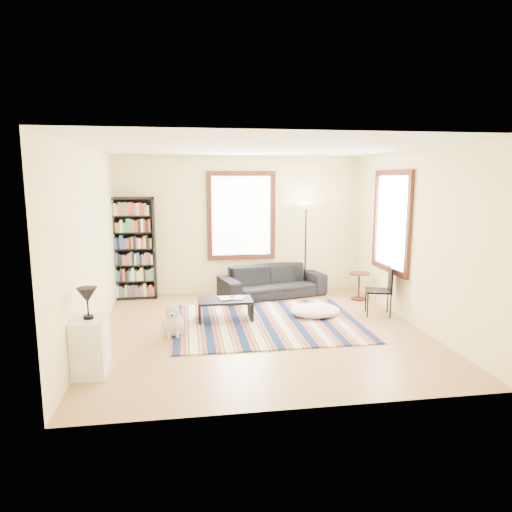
{
  "coord_description": "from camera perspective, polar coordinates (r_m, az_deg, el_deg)",
  "views": [
    {
      "loc": [
        -1.12,
        -6.76,
        2.35
      ],
      "look_at": [
        0.0,
        0.5,
        1.1
      ],
      "focal_mm": 32.0,
      "sensor_mm": 36.0,
      "label": 1
    }
  ],
  "objects": [
    {
      "name": "floor_cushion",
      "position": [
        7.97,
        7.41,
        -6.77
      ],
      "size": [
        1.03,
        0.89,
        0.22
      ],
      "primitive_type": "ellipsoid",
      "rotation": [
        0.0,
        0.0,
        -0.33
      ],
      "color": "white",
      "rests_on": "floor"
    },
    {
      "name": "floor",
      "position": [
        7.26,
        0.61,
        -9.64
      ],
      "size": [
        5.0,
        5.0,
        0.1
      ],
      "primitive_type": "cube",
      "color": "#A7724C",
      "rests_on": "ground"
    },
    {
      "name": "folding_chair",
      "position": [
        8.2,
        15.05,
        -4.22
      ],
      "size": [
        0.52,
        0.51,
        0.86
      ],
      "primitive_type": "cube",
      "rotation": [
        0.0,
        0.0,
        -0.3
      ],
      "color": "black",
      "rests_on": "floor"
    },
    {
      "name": "dog",
      "position": [
        7.05,
        -10.34,
        -7.73
      ],
      "size": [
        0.38,
        0.53,
        0.53
      ],
      "primitive_type": null,
      "rotation": [
        0.0,
        0.0,
        0.0
      ],
      "color": "silver",
      "rests_on": "floor"
    },
    {
      "name": "wall_left",
      "position": [
        6.98,
        -20.51,
        1.21
      ],
      "size": [
        0.1,
        5.0,
        2.8
      ],
      "primitive_type": "cube",
      "color": "#FFE8AB",
      "rests_on": "floor"
    },
    {
      "name": "window_back",
      "position": [
        9.33,
        -1.86,
        5.04
      ],
      "size": [
        1.2,
        0.06,
        1.6
      ],
      "primitive_type": "cube",
      "color": "white",
      "rests_on": "wall_back"
    },
    {
      "name": "bookshelf",
      "position": [
        9.24,
        -15.25,
        0.92
      ],
      "size": [
        0.9,
        0.3,
        2.0
      ],
      "primitive_type": "cube",
      "color": "black",
      "rests_on": "floor"
    },
    {
      "name": "side_table",
      "position": [
        9.17,
        12.73,
        -3.7
      ],
      "size": [
        0.43,
        0.43,
        0.54
      ],
      "primitive_type": "cylinder",
      "rotation": [
        0.0,
        0.0,
        0.07
      ],
      "color": "#461911",
      "rests_on": "floor"
    },
    {
      "name": "book_a",
      "position": [
        7.65,
        -4.65,
        -5.36
      ],
      "size": [
        0.28,
        0.22,
        0.02
      ],
      "primitive_type": "imported",
      "rotation": [
        0.0,
        0.0,
        0.13
      ],
      "color": "beige",
      "rests_on": "coffee_table"
    },
    {
      "name": "table_lamp",
      "position": [
        5.79,
        -20.31,
        -5.56
      ],
      "size": [
        0.27,
        0.27,
        0.38
      ],
      "primitive_type": null,
      "rotation": [
        0.0,
        0.0,
        -0.14
      ],
      "color": "black",
      "rests_on": "white_cabinet"
    },
    {
      "name": "book_b",
      "position": [
        7.72,
        -2.81,
        -5.22
      ],
      "size": [
        0.26,
        0.3,
        0.02
      ],
      "primitive_type": "imported",
      "rotation": [
        0.0,
        0.0,
        -0.38
      ],
      "color": "beige",
      "rests_on": "coffee_table"
    },
    {
      "name": "white_cabinet",
      "position": [
        5.95,
        -20.0,
        -10.59
      ],
      "size": [
        0.39,
        0.5,
        0.7
      ],
      "primitive_type": "cube",
      "rotation": [
        0.0,
        0.0,
        -0.01
      ],
      "color": "silver",
      "rests_on": "floor"
    },
    {
      "name": "ceiling",
      "position": [
        6.87,
        0.66,
        13.83
      ],
      "size": [
        5.0,
        5.0,
        0.1
      ],
      "primitive_type": "cube",
      "color": "white",
      "rests_on": "floor"
    },
    {
      "name": "floor_lamp",
      "position": [
        9.34,
        6.19,
        0.85
      ],
      "size": [
        0.37,
        0.37,
        1.86
      ],
      "primitive_type": null,
      "rotation": [
        0.0,
        0.0,
        0.26
      ],
      "color": "black",
      "rests_on": "floor"
    },
    {
      "name": "window_right",
      "position": [
        8.4,
        16.6,
        4.14
      ],
      "size": [
        0.06,
        1.2,
        1.6
      ],
      "primitive_type": "cube",
      "color": "white",
      "rests_on": "wall_right"
    },
    {
      "name": "wall_right",
      "position": [
        7.75,
        19.58,
        2.06
      ],
      "size": [
        0.1,
        5.0,
        2.8
      ],
      "primitive_type": "cube",
      "color": "#FFE8AB",
      "rests_on": "floor"
    },
    {
      "name": "coffee_table",
      "position": [
        7.71,
        -3.88,
        -6.72
      ],
      "size": [
        0.99,
        0.7,
        0.36
      ],
      "primitive_type": "cube",
      "rotation": [
        0.0,
        0.0,
        0.24
      ],
      "color": "black",
      "rests_on": "floor"
    },
    {
      "name": "wall_front",
      "position": [
        4.46,
        6.01,
        -2.71
      ],
      "size": [
        5.0,
        0.1,
        2.8
      ],
      "primitive_type": "cube",
      "color": "#FFE8AB",
      "rests_on": "floor"
    },
    {
      "name": "sofa",
      "position": [
        9.2,
        2.05,
        -3.18
      ],
      "size": [
        1.32,
        2.24,
        0.61
      ],
      "primitive_type": "imported",
      "rotation": [
        0.0,
        0.0,
        0.25
      ],
      "color": "black",
      "rests_on": "floor"
    },
    {
      "name": "rug",
      "position": [
        7.59,
        1.3,
        -8.31
      ],
      "size": [
        3.07,
        2.45,
        0.02
      ],
      "primitive_type": "cube",
      "color": "#0D2041",
      "rests_on": "floor"
    },
    {
      "name": "wall_back",
      "position": [
        9.43,
        -1.91,
        3.87
      ],
      "size": [
        5.0,
        0.1,
        2.8
      ],
      "primitive_type": "cube",
      "color": "#FFE8AB",
      "rests_on": "floor"
    }
  ]
}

